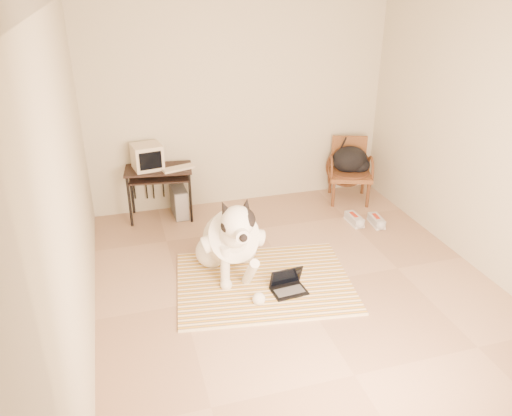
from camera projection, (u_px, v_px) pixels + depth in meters
name	position (u px, v px, depth m)	size (l,w,h in m)	color
floor	(297.00, 286.00, 5.14)	(4.50, 4.50, 0.00)	#A48064
ceiling	(309.00, 3.00, 3.98)	(4.50, 4.50, 0.00)	white
wall_back	(240.00, 105.00, 6.51)	(4.50, 4.50, 0.00)	#BEB69C
wall_front	(457.00, 305.00, 2.61)	(4.50, 4.50, 0.00)	#BEB69C
wall_left	(72.00, 186.00, 4.06)	(4.50, 4.50, 0.00)	#BEB69C
wall_right	(486.00, 143.00, 5.07)	(4.50, 4.50, 0.00)	#BEB69C
rug	(264.00, 282.00, 5.18)	(1.95, 1.60, 0.02)	orange
dog	(231.00, 240.00, 5.18)	(0.68, 1.42, 1.03)	white
laptop	(288.00, 285.00, 5.01)	(0.36, 0.27, 0.24)	black
computer_desk	(159.00, 176.00, 6.31)	(0.88, 0.56, 0.69)	black
crt_monitor	(147.00, 157.00, 6.20)	(0.40, 0.38, 0.31)	beige
desk_keyboard	(178.00, 168.00, 6.23)	(0.41, 0.15, 0.03)	beige
pc_tower	(179.00, 202.00, 6.55)	(0.19, 0.43, 0.39)	#48484A
rattan_chair	(349.00, 170.00, 6.94)	(0.71, 0.70, 0.86)	brown
backpack	(351.00, 161.00, 6.90)	(0.52, 0.41, 0.37)	black
sneaker_left	(354.00, 220.00, 6.40)	(0.14, 0.33, 0.11)	silver
sneaker_right	(376.00, 221.00, 6.36)	(0.16, 0.33, 0.11)	silver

